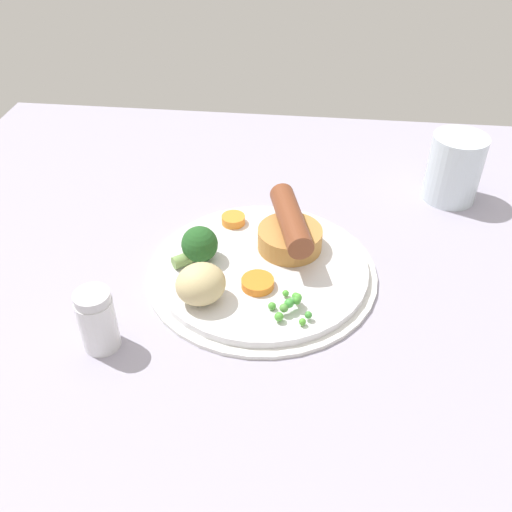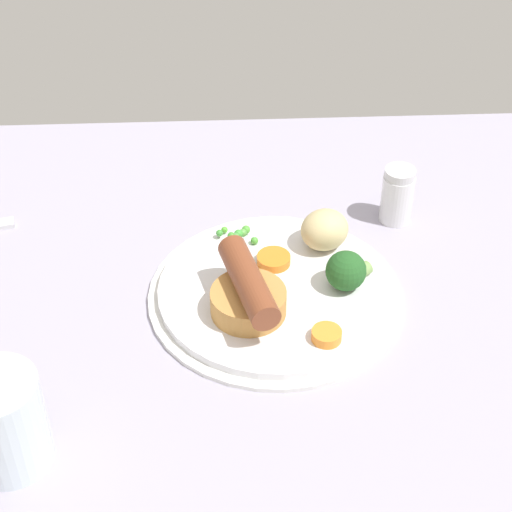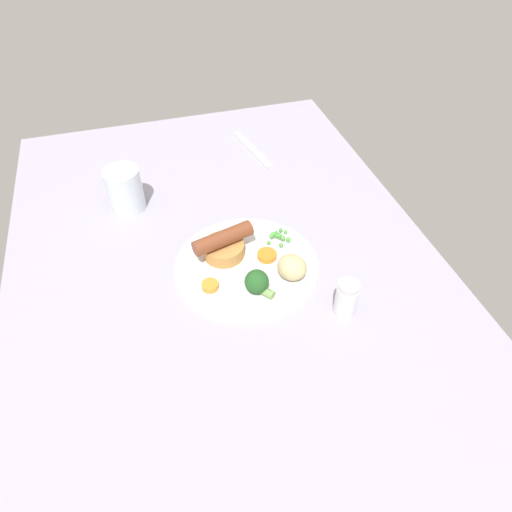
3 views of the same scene
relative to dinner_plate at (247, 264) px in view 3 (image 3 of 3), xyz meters
The scene contains 11 objects.
dining_table 6.59cm from the dinner_plate, 145.10° to the right, with size 110.00×80.00×3.00cm, color #9E99AD.
dinner_plate is the anchor object (origin of this frame).
sausage_pudding 5.79cm from the dinner_plate, 127.88° to the right, with size 7.65×11.73×5.53cm.
pea_pile 8.56cm from the dinner_plate, 116.76° to the left, with size 4.66×4.82×1.77cm.
broccoli_floret_near 7.86cm from the dinner_plate, ahead, with size 5.27×4.82×4.24cm.
potato_chunk_0 9.31cm from the dinner_plate, 49.17° to the left, with size 4.92×5.39×4.39cm, color #CCB77F.
carrot_slice_1 4.09cm from the dinner_plate, 89.25° to the left, with size 3.61×3.61×0.97cm, color orange.
carrot_slice_4 9.11cm from the dinner_plate, 60.36° to the right, with size 2.97×2.97×1.06cm, color orange.
fork 40.20cm from the dinner_plate, 162.52° to the left, with size 18.00×1.60×0.60cm, color silver.
drinking_glass 31.16cm from the dinner_plate, 141.04° to the right, with size 7.25×7.25×9.25cm, color silver.
salt_shaker 19.89cm from the dinner_plate, 41.04° to the left, with size 3.71×3.71×6.90cm.
Camera 3 is at (62.19, -11.39, 64.14)cm, focal length 32.00 mm.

